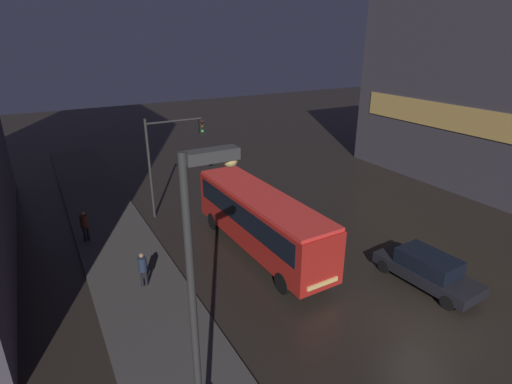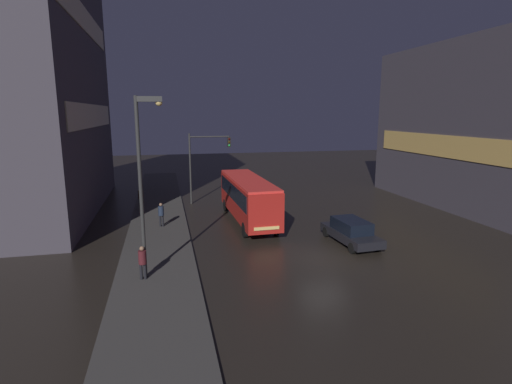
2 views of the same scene
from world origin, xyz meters
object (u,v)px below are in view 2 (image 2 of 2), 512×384
(bus_near, at_px, (248,195))
(car_taxi, at_px, (351,231))
(pedestrian_mid, at_px, (161,213))
(traffic_light_main, at_px, (205,156))
(street_lamp_sidewalk, at_px, (144,162))
(pedestrian_far, at_px, (142,260))
(pedestrian_near, at_px, (141,196))

(bus_near, bearing_deg, car_taxi, 128.21)
(pedestrian_mid, distance_m, traffic_light_main, 8.88)
(car_taxi, xyz_separation_m, street_lamp_sidewalk, (-11.96, -2.81, 4.95))
(traffic_light_main, xyz_separation_m, street_lamp_sidewalk, (-4.37, -16.16, 1.48))
(pedestrian_mid, bearing_deg, pedestrian_far, -83.73)
(bus_near, bearing_deg, traffic_light_main, -72.10)
(bus_near, relative_size, traffic_light_main, 1.65)
(pedestrian_far, relative_size, street_lamp_sidewalk, 0.19)
(bus_near, distance_m, pedestrian_far, 11.84)
(car_taxi, bearing_deg, pedestrian_mid, -31.23)
(bus_near, bearing_deg, pedestrian_far, 51.96)
(pedestrian_far, height_order, street_lamp_sidewalk, street_lamp_sidewalk)
(pedestrian_near, xyz_separation_m, pedestrian_mid, (1.65, -5.81, -0.07))
(pedestrian_near, height_order, street_lamp_sidewalk, street_lamp_sidewalk)
(car_taxi, height_order, street_lamp_sidewalk, street_lamp_sidewalk)
(car_taxi, bearing_deg, pedestrian_far, 10.58)
(bus_near, relative_size, street_lamp_sidewalk, 1.20)
(car_taxi, bearing_deg, pedestrian_near, -45.66)
(bus_near, xyz_separation_m, car_taxi, (5.17, -6.32, -1.23))
(bus_near, xyz_separation_m, pedestrian_far, (-7.10, -9.44, -0.88))
(pedestrian_mid, bearing_deg, car_taxi, -16.03)
(car_taxi, relative_size, traffic_light_main, 0.78)
(car_taxi, xyz_separation_m, traffic_light_main, (-7.59, 13.35, 3.47))
(bus_near, distance_m, pedestrian_mid, 6.33)
(car_taxi, distance_m, street_lamp_sidewalk, 13.25)
(street_lamp_sidewalk, bearing_deg, pedestrian_far, -135.08)
(pedestrian_mid, bearing_deg, traffic_light_main, 74.03)
(street_lamp_sidewalk, bearing_deg, traffic_light_main, 74.87)
(bus_near, bearing_deg, pedestrian_near, -35.67)
(pedestrian_near, distance_m, pedestrian_mid, 6.04)
(pedestrian_near, relative_size, pedestrian_far, 1.07)
(car_taxi, distance_m, pedestrian_near, 17.61)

